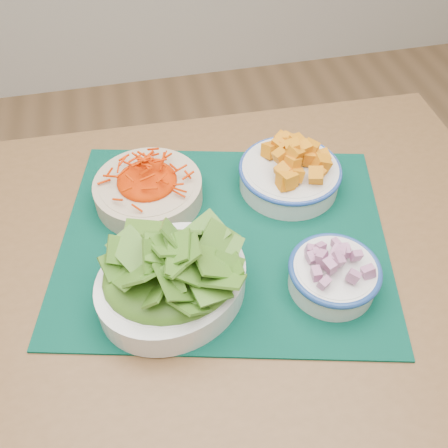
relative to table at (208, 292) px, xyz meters
name	(u,v)px	position (x,y,z in m)	size (l,w,h in m)	color
table	(208,292)	(0.00, 0.00, 0.00)	(1.12, 0.76, 0.75)	brown
placemat	(224,237)	(0.04, 0.03, 0.11)	(0.53, 0.44, 0.00)	black
carrot_bowl	(148,186)	(-0.07, 0.14, 0.15)	(0.23, 0.23, 0.07)	#C7B294
squash_bowl	(290,169)	(0.18, 0.12, 0.15)	(0.23, 0.23, 0.08)	silver
lettuce_bowl	(171,274)	(-0.06, -0.07, 0.17)	(0.29, 0.27, 0.11)	silver
onion_bowl	(334,272)	(0.17, -0.11, 0.15)	(0.15, 0.15, 0.07)	silver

